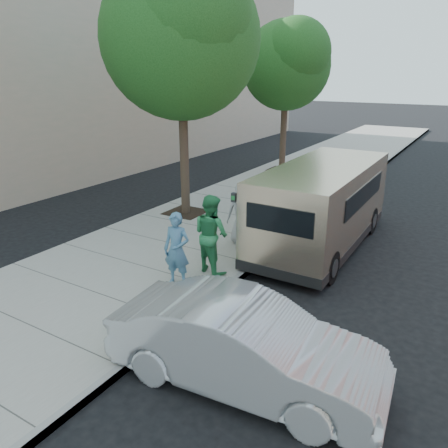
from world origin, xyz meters
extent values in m
plane|color=black|center=(0.00, 0.00, 0.00)|extent=(120.00, 120.00, 0.00)
cube|color=gray|center=(-1.00, 0.00, 0.07)|extent=(5.00, 60.00, 0.15)
cube|color=gray|center=(1.44, 0.00, 0.07)|extent=(0.12, 60.00, 0.16)
cube|color=black|center=(-2.30, 2.40, 0.15)|extent=(1.20, 1.20, 0.01)
cylinder|color=#38281E|center=(-2.30, 2.40, 2.13)|extent=(0.28, 0.28, 3.96)
sphere|color=#1B4617|center=(-2.30, 2.40, 5.38)|extent=(4.60, 4.60, 4.60)
sphere|color=#1B4617|center=(-1.70, 2.00, 5.88)|extent=(3.45, 3.45, 3.45)
sphere|color=#1B4617|center=(-2.80, 2.90, 5.67)|extent=(3.22, 3.22, 3.22)
cube|color=black|center=(-2.30, 10.00, 0.15)|extent=(1.20, 1.20, 0.01)
cylinder|color=#38281E|center=(-2.30, 10.00, 1.91)|extent=(0.28, 0.28, 3.52)
sphere|color=#1B4617|center=(-2.30, 10.00, 4.71)|extent=(3.80, 3.80, 3.80)
sphere|color=#1B4617|center=(-1.70, 9.60, 5.21)|extent=(2.85, 2.85, 2.85)
sphere|color=#1B4617|center=(-2.80, 10.50, 5.01)|extent=(2.66, 2.66, 2.66)
cylinder|color=gray|center=(0.66, 0.54, 0.75)|extent=(0.06, 0.06, 1.19)
cube|color=gray|center=(0.66, 0.54, 1.38)|extent=(0.24, 0.07, 0.09)
cube|color=#2D2D30|center=(0.57, 0.54, 1.53)|extent=(0.13, 0.11, 0.23)
cube|color=#2D2D30|center=(0.75, 0.54, 1.53)|extent=(0.13, 0.11, 0.23)
cube|color=beige|center=(2.30, 2.14, 1.22)|extent=(2.06, 5.50, 2.02)
cube|color=beige|center=(2.29, 5.14, 0.72)|extent=(1.87, 0.57, 0.86)
cube|color=black|center=(2.31, -0.61, 1.58)|extent=(1.52, 0.03, 0.56)
cylinder|color=black|center=(1.40, 3.95, 0.39)|extent=(0.27, 0.77, 0.77)
cylinder|color=black|center=(3.19, 3.96, 0.39)|extent=(0.27, 0.77, 0.77)
cylinder|color=black|center=(1.41, 0.22, 0.39)|extent=(0.27, 0.77, 0.77)
cylinder|color=black|center=(3.20, 0.22, 0.39)|extent=(0.27, 0.77, 0.77)
imported|color=#B3B7BA|center=(3.20, -3.70, 0.68)|extent=(4.25, 1.80, 1.36)
imported|color=teal|center=(0.53, -1.80, 0.96)|extent=(0.64, 0.48, 1.61)
imported|color=#2D894D|center=(0.79, -0.86, 1.06)|extent=(1.04, 0.91, 1.81)
imported|color=#959598|center=(0.51, 1.07, 0.97)|extent=(0.95, 0.90, 1.64)
imported|color=gray|center=(1.20, 2.66, 0.94)|extent=(0.97, 0.87, 1.58)
camera|label=1|loc=(5.78, -8.54, 4.52)|focal=35.00mm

